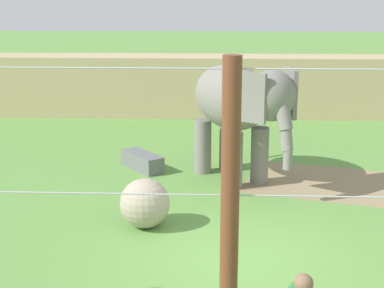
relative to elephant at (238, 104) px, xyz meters
name	(u,v)px	position (x,y,z in m)	size (l,w,h in m)	color
ground_plane	(237,258)	(-0.13, -4.48, -1.97)	(120.00, 120.00, 0.00)	#609342
dirt_patch	(344,184)	(2.68, -0.21, -1.97)	(4.82, 2.81, 0.01)	#937F5B
embankment_wall	(227,86)	(-0.13, 8.10, -0.84)	(36.00, 1.80, 2.27)	tan
elephant	(238,104)	(0.00, 0.00, 0.00)	(2.92, 3.61, 2.98)	gray
enrichment_ball	(145,203)	(-1.97, -3.09, -1.46)	(1.02, 1.02, 1.02)	tan
cable_fence	(242,216)	(-0.20, -7.42, 0.02)	(12.57, 0.23, 3.97)	brown
feed_trough	(142,161)	(-2.51, 0.87, -1.75)	(1.27, 1.40, 0.44)	slate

